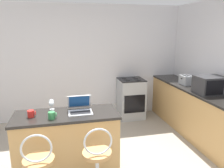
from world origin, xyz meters
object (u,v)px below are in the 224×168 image
at_px(bar_stool_far, 97,167).
at_px(stove_range, 131,98).
at_px(microwave, 210,85).
at_px(mug_green, 52,115).
at_px(wine_glass_short, 51,104).
at_px(laptop, 80,108).
at_px(mug_blue, 201,84).
at_px(toaster, 186,80).
at_px(mug_red, 31,114).
at_px(wine_glass_tall, 52,102).

bearing_deg(bar_stool_far, stove_range, 63.99).
xyz_separation_m(bar_stool_far, microwave, (2.17, 1.00, 0.63)).
height_order(bar_stool_far, mug_green, mug_green).
relative_size(bar_stool_far, stove_range, 1.05).
xyz_separation_m(stove_range, wine_glass_short, (-1.71, -1.76, 0.57)).
distance_m(laptop, mug_blue, 2.62).
bearing_deg(microwave, wine_glass_short, -173.54).
bearing_deg(toaster, stove_range, 141.00).
relative_size(laptop, mug_red, 3.10).
bearing_deg(laptop, toaster, 25.51).
relative_size(bar_stool_far, wine_glass_short, 6.66).
bearing_deg(wine_glass_tall, bar_stool_far, -57.11).
height_order(bar_stool_far, laptop, laptop).
xyz_separation_m(microwave, stove_range, (-0.96, 1.46, -0.62)).
distance_m(laptop, toaster, 2.52).
relative_size(wine_glass_tall, mug_green, 1.42).
bearing_deg(mug_red, wine_glass_short, 30.07).
height_order(mug_green, wine_glass_short, wine_glass_short).
xyz_separation_m(microwave, wine_glass_tall, (-2.68, -0.22, -0.05)).
distance_m(microwave, mug_red, 2.96).
height_order(microwave, mug_red, microwave).
xyz_separation_m(toaster, stove_range, (-0.94, 0.76, -0.56)).
bearing_deg(laptop, stove_range, 54.10).
bearing_deg(wine_glass_tall, laptop, -24.19).
bearing_deg(laptop, wine_glass_tall, 155.81).
height_order(toaster, wine_glass_short, toaster).
bearing_deg(bar_stool_far, toaster, 38.53).
bearing_deg(mug_green, wine_glass_short, 92.50).
distance_m(laptop, mug_red, 0.63).
height_order(microwave, stove_range, microwave).
relative_size(toaster, mug_green, 2.55).
bearing_deg(mug_blue, bar_stool_far, -147.75).
relative_size(wine_glass_tall, mug_blue, 1.48).
relative_size(microwave, stove_range, 0.51).
bearing_deg(wine_glass_short, laptop, -12.29).
height_order(wine_glass_tall, mug_blue, wine_glass_tall).
bearing_deg(stove_range, bar_stool_far, -116.01).
relative_size(bar_stool_far, mug_blue, 9.76).
bearing_deg(toaster, microwave, -87.73).
xyz_separation_m(bar_stool_far, wine_glass_short, (-0.51, 0.70, 0.58)).
bearing_deg(laptop, microwave, 9.51).
distance_m(wine_glass_tall, mug_green, 0.36).
distance_m(laptop, wine_glass_tall, 0.42).
bearing_deg(wine_glass_short, toaster, 20.73).
height_order(bar_stool_far, stove_range, bar_stool_far).
xyz_separation_m(microwave, toaster, (-0.03, 0.70, -0.06)).
xyz_separation_m(microwave, mug_blue, (0.17, 0.47, -0.10)).
height_order(bar_stool_far, mug_red, mug_red).
bearing_deg(microwave, mug_green, -167.96).
xyz_separation_m(wine_glass_tall, mug_red, (-0.25, -0.23, -0.06)).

